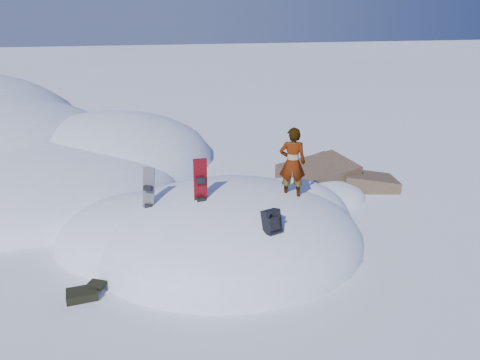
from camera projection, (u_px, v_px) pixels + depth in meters
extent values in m
plane|color=white|center=(229.00, 243.00, 12.09)|extent=(120.00, 120.00, 0.00)
ellipsoid|color=white|center=(229.00, 243.00, 12.09)|extent=(7.00, 6.00, 3.00)
ellipsoid|color=white|center=(143.00, 239.00, 12.26)|extent=(4.40, 4.00, 2.20)
ellipsoid|color=white|center=(287.00, 223.00, 13.14)|extent=(3.60, 3.20, 2.50)
ellipsoid|color=white|center=(28.00, 188.00, 15.65)|extent=(10.00, 9.00, 2.80)
ellipsoid|color=white|center=(110.00, 160.00, 18.37)|extent=(8.00, 8.00, 3.60)
ellipsoid|color=white|center=(38.00, 198.00, 14.82)|extent=(6.00, 5.00, 1.80)
cube|color=brown|center=(318.00, 183.00, 15.80)|extent=(2.82, 2.41, 1.62)
cube|color=brown|center=(366.00, 189.00, 15.78)|extent=(2.16, 1.80, 1.33)
cube|color=brown|center=(322.00, 173.00, 17.04)|extent=(2.08, 2.01, 1.10)
ellipsoid|color=white|center=(316.00, 198.00, 14.85)|extent=(3.20, 2.40, 1.00)
cube|color=#B10915|center=(201.00, 192.00, 11.02)|extent=(0.32, 0.14, 1.71)
cube|color=black|center=(201.00, 180.00, 10.84)|extent=(0.21, 0.12, 0.14)
cube|color=black|center=(201.00, 200.00, 11.02)|extent=(0.21, 0.12, 0.14)
cube|color=black|center=(149.00, 199.00, 11.21)|extent=(0.40, 0.41, 1.53)
cube|color=black|center=(148.00, 188.00, 11.04)|extent=(0.22, 0.19, 0.14)
cube|color=black|center=(149.00, 206.00, 11.21)|extent=(0.22, 0.19, 0.14)
cube|color=black|center=(272.00, 221.00, 10.11)|extent=(0.47, 0.48, 0.56)
cube|color=black|center=(274.00, 224.00, 9.95)|extent=(0.30, 0.26, 0.30)
cylinder|color=black|center=(268.00, 219.00, 9.91)|extent=(0.04, 0.20, 0.38)
cylinder|color=black|center=(279.00, 218.00, 9.95)|extent=(0.04, 0.20, 0.38)
cube|color=black|center=(82.00, 294.00, 9.79)|extent=(0.69, 0.53, 0.17)
cube|color=black|center=(97.00, 285.00, 9.99)|extent=(0.41, 0.37, 0.12)
imported|color=slate|center=(292.00, 163.00, 11.42)|extent=(0.74, 0.59, 1.78)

